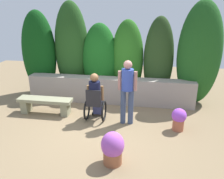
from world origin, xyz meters
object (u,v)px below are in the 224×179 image
Objects in this scene: flower_pot_purple_near at (113,148)px; person_in_wheelchair at (95,98)px; stone_bench at (45,103)px; flower_pot_terracotta_by_wall at (179,118)px; person_standing_companion at (127,88)px.

person_in_wheelchair is at bearing 112.67° from flower_pot_purple_near.
flower_pot_terracotta_by_wall is (3.71, -0.39, 0.02)m from stone_bench.
stone_bench is 3.73m from flower_pot_terracotta_by_wall.
flower_pot_terracotta_by_wall is at bearing -17.77° from person_in_wheelchair.
person_standing_companion is 1.85m from flower_pot_purple_near.
stone_bench is 0.92× the size of person_standing_companion.
person_standing_companion reaches higher than person_in_wheelchair.
person_in_wheelchair is 0.94m from person_standing_companion.
person_in_wheelchair reaches higher than flower_pot_purple_near.
flower_pot_terracotta_by_wall is (2.18, -0.25, -0.30)m from person_in_wheelchair.
person_in_wheelchair is 1.99m from flower_pot_purple_near.
stone_bench is at bearing 139.32° from flower_pot_purple_near.
flower_pot_terracotta_by_wall reaches higher than stone_bench.
person_in_wheelchair is 2.22m from flower_pot_terracotta_by_wall.
person_in_wheelchair is at bearing -173.32° from person_standing_companion.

